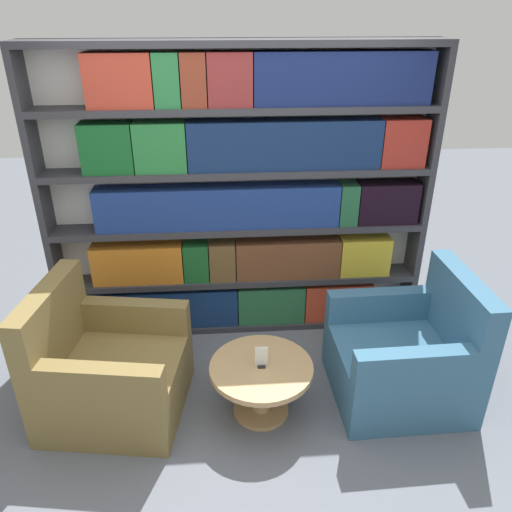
# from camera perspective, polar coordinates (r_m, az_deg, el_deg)

# --- Properties ---
(ground_plane) EXTENTS (14.00, 14.00, 0.00)m
(ground_plane) POSITION_cam_1_polar(r_m,az_deg,el_deg) (3.51, -0.72, -19.95)
(ground_plane) COLOR slate
(bookshelf) EXTENTS (3.04, 0.30, 2.35)m
(bookshelf) POSITION_cam_1_polar(r_m,az_deg,el_deg) (4.00, -1.43, 6.40)
(bookshelf) COLOR silver
(bookshelf) RESTS_ON ground_plane
(armchair_left) EXTENTS (1.02, 0.97, 0.95)m
(armchair_left) POSITION_cam_1_polar(r_m,az_deg,el_deg) (3.65, -16.58, -12.55)
(armchair_left) COLOR olive
(armchair_left) RESTS_ON ground_plane
(armchair_right) EXTENTS (0.92, 0.86, 0.95)m
(armchair_right) POSITION_cam_1_polar(r_m,az_deg,el_deg) (3.77, 16.77, -11.08)
(armchair_right) COLOR #386684
(armchair_right) RESTS_ON ground_plane
(coffee_table) EXTENTS (0.70, 0.70, 0.40)m
(coffee_table) POSITION_cam_1_polar(r_m,az_deg,el_deg) (3.48, 0.60, -13.88)
(coffee_table) COLOR tan
(coffee_table) RESTS_ON ground_plane
(table_sign) EXTENTS (0.09, 0.06, 0.15)m
(table_sign) POSITION_cam_1_polar(r_m,az_deg,el_deg) (3.37, 0.62, -11.58)
(table_sign) COLOR black
(table_sign) RESTS_ON coffee_table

